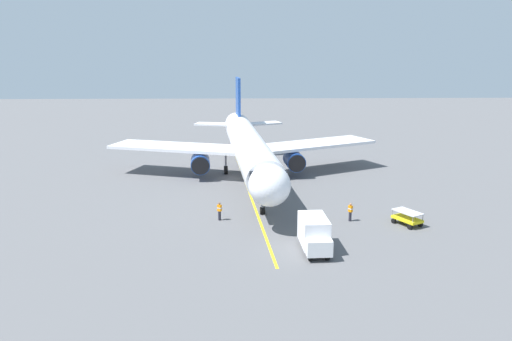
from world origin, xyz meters
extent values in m
plane|color=#565659|center=(0.00, 0.00, 0.00)|extent=(220.00, 220.00, 0.00)
cube|color=yellow|center=(-1.81, 6.81, 0.01)|extent=(3.57, 39.88, 0.01)
cylinder|color=white|center=(-1.81, 0.81, 4.10)|extent=(6.61, 34.20, 3.80)
ellipsoid|color=white|center=(-3.33, 18.95, 4.10)|extent=(3.93, 4.29, 3.61)
cone|color=white|center=(-0.27, -17.63, 4.10)|extent=(3.66, 3.27, 3.42)
cube|color=black|center=(-3.21, 17.55, 4.65)|extent=(3.35, 1.86, 0.90)
cube|color=white|center=(-10.00, -3.61, 3.50)|extent=(17.56, 12.32, 0.36)
cylinder|color=#1E479E|center=(-7.51, -0.67, 2.00)|extent=(2.57, 3.58, 2.30)
cylinder|color=black|center=(-7.66, 1.08, 2.00)|extent=(2.11, 0.37, 2.10)
cube|color=white|center=(6.99, -2.19, 3.50)|extent=(17.83, 10.02, 0.36)
cylinder|color=#1E479E|center=(4.05, 0.30, 2.00)|extent=(2.57, 3.58, 2.30)
cylinder|color=black|center=(3.90, 2.04, 2.00)|extent=(2.11, 0.37, 2.10)
cube|color=#1E479E|center=(-0.52, -14.64, 7.90)|extent=(0.76, 4.81, 7.20)
cube|color=white|center=(-3.74, -14.60, 4.70)|extent=(6.83, 4.69, 0.24)
cube|color=white|center=(2.64, -14.07, 4.70)|extent=(6.78, 3.80, 0.24)
cylinder|color=slate|center=(-2.94, 14.26, 1.73)|extent=(0.24, 0.24, 2.77)
cylinder|color=black|center=(-2.94, 14.26, 0.35)|extent=(0.51, 0.73, 0.70)
cylinder|color=slate|center=(-4.15, -2.40, 1.94)|extent=(0.24, 0.24, 2.77)
cylinder|color=black|center=(-4.15, -2.40, 0.55)|extent=(0.54, 1.13, 1.10)
cylinder|color=slate|center=(1.03, -1.96, 1.94)|extent=(0.24, 0.24, 2.77)
cylinder|color=black|center=(1.03, -1.96, 0.55)|extent=(0.54, 1.13, 1.10)
cylinder|color=#23232D|center=(-6.34, 20.02, 0.44)|extent=(0.26, 0.26, 0.88)
cube|color=#D8EA19|center=(-6.34, 20.02, 1.18)|extent=(0.31, 0.42, 0.60)
cube|color=silver|center=(-6.34, 20.02, 1.18)|extent=(0.33, 0.44, 0.10)
sphere|color=tan|center=(-6.34, 20.02, 1.60)|extent=(0.22, 0.22, 0.22)
cylinder|color=#23232D|center=(-10.88, 16.51, 0.44)|extent=(0.26, 0.26, 0.88)
cube|color=orange|center=(-10.88, 16.51, 1.18)|extent=(0.42, 0.45, 0.60)
cube|color=silver|center=(-10.88, 16.51, 1.18)|extent=(0.44, 0.47, 0.10)
sphere|color=#9E7051|center=(-10.88, 16.51, 1.60)|extent=(0.22, 0.22, 0.22)
cylinder|color=#23232D|center=(1.09, 15.91, 0.44)|extent=(0.26, 0.26, 0.88)
cube|color=orange|center=(1.09, 15.91, 1.18)|extent=(0.45, 0.41, 0.60)
cube|color=silver|center=(1.09, 15.91, 1.18)|extent=(0.47, 0.43, 0.10)
sphere|color=brown|center=(1.09, 15.91, 1.60)|extent=(0.22, 0.22, 0.22)
cube|color=white|center=(-6.64, 25.02, 1.02)|extent=(1.97, 1.78, 1.20)
cube|color=black|center=(-6.67, 25.72, 1.22)|extent=(1.71, 0.23, 0.70)
cube|color=silver|center=(-6.56, 23.07, 1.52)|extent=(2.15, 3.68, 2.20)
cylinder|color=black|center=(-7.30, 25.24, 0.42)|extent=(0.29, 0.85, 0.84)
cylinder|color=black|center=(-6.00, 25.29, 0.42)|extent=(0.29, 0.85, 0.84)
cylinder|color=black|center=(-7.16, 22.04, 0.42)|extent=(0.29, 0.85, 0.84)
cylinder|color=black|center=(-5.86, 22.10, 0.42)|extent=(0.29, 0.85, 0.84)
cube|color=yellow|center=(-15.75, 17.71, 0.56)|extent=(2.49, 2.95, 0.24)
cube|color=silver|center=(-15.75, 17.71, 1.23)|extent=(2.49, 2.95, 0.08)
cylinder|color=slate|center=(-16.87, 18.46, 0.96)|extent=(0.06, 0.06, 0.55)
cylinder|color=slate|center=(-15.79, 19.06, 0.96)|extent=(0.06, 0.06, 0.55)
cylinder|color=slate|center=(-15.71, 16.36, 0.96)|extent=(0.06, 0.06, 0.55)
cylinder|color=slate|center=(-14.62, 16.97, 0.96)|extent=(0.06, 0.06, 0.55)
cylinder|color=black|center=(-16.78, 18.23, 0.22)|extent=(0.43, 0.51, 0.44)
cylinder|color=black|center=(-15.64, 18.86, 0.22)|extent=(0.43, 0.51, 0.44)
cylinder|color=black|center=(-15.85, 16.57, 0.22)|extent=(0.43, 0.51, 0.44)
cylinder|color=black|center=(-14.72, 17.20, 0.22)|extent=(0.43, 0.51, 0.44)
camera|label=1|loc=(-0.97, 59.82, 15.04)|focal=35.12mm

